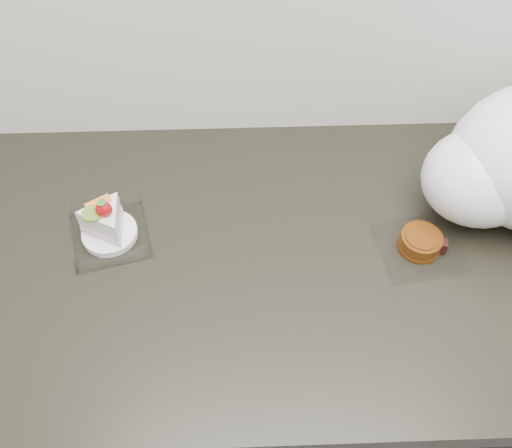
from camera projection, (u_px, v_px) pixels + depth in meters
counter at (308, 362)px, 1.32m from camera, size 2.04×0.64×0.90m
cake_tray at (108, 227)px, 0.96m from camera, size 0.16×0.16×0.10m
mooncake_wrap at (421, 243)px, 0.96m from camera, size 0.16×0.15×0.03m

